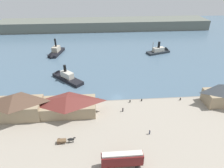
# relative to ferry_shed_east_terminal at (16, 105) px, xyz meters

# --- Properties ---
(ground_plane) EXTENTS (320.00, 320.00, 0.00)m
(ground_plane) POSITION_rel_ferry_shed_east_terminal_xyz_m (35.41, 10.26, -5.50)
(ground_plane) COLOR slate
(quay_promenade) EXTENTS (110.00, 36.00, 1.20)m
(quay_promenade) POSITION_rel_ferry_shed_east_terminal_xyz_m (35.41, -11.74, -4.90)
(quay_promenade) COLOR #9E9384
(quay_promenade) RESTS_ON ground
(seawall_edge) EXTENTS (110.00, 0.80, 1.00)m
(seawall_edge) POSITION_rel_ferry_shed_east_terminal_xyz_m (35.41, 6.66, -5.00)
(seawall_edge) COLOR gray
(seawall_edge) RESTS_ON ground
(ferry_shed_east_terminal) EXTENTS (17.00, 9.27, 8.47)m
(ferry_shed_east_terminal) POSITION_rel_ferry_shed_east_terminal_xyz_m (0.00, 0.00, 0.00)
(ferry_shed_east_terminal) COLOR #998466
(ferry_shed_east_terminal) RESTS_ON quay_promenade
(ferry_shed_customs_shed) EXTENTS (19.66, 9.57, 6.78)m
(ferry_shed_customs_shed) POSITION_rel_ferry_shed_east_terminal_xyz_m (16.97, 0.48, -0.86)
(ferry_shed_customs_shed) COLOR #998466
(ferry_shed_customs_shed) RESTS_ON quay_promenade
(street_tram) EXTENTS (10.58, 2.42, 4.53)m
(street_tram) POSITION_rel_ferry_shed_east_terminal_xyz_m (33.16, -23.05, -1.68)
(street_tram) COLOR maroon
(street_tram) RESTS_ON quay_promenade
(horse_cart) EXTENTS (5.50, 1.38, 1.87)m
(horse_cart) POSITION_rel_ferry_shed_east_terminal_xyz_m (17.78, -13.89, -3.37)
(horse_cart) COLOR brown
(horse_cart) RESTS_ON quay_promenade
(pedestrian_at_waters_edge) EXTENTS (0.40, 0.40, 1.63)m
(pedestrian_at_waters_edge) POSITION_rel_ferry_shed_east_terminal_xyz_m (43.01, -12.40, -3.56)
(pedestrian_at_waters_edge) COLOR #33384C
(pedestrian_at_waters_edge) RESTS_ON quay_promenade
(pedestrian_near_east_shed) EXTENTS (0.42, 0.42, 1.71)m
(pedestrian_near_east_shed) POSITION_rel_ferry_shed_east_terminal_xyz_m (36.27, -0.59, -3.52)
(pedestrian_near_east_shed) COLOR #232328
(pedestrian_near_east_shed) RESTS_ON quay_promenade
(mooring_post_west) EXTENTS (0.44, 0.44, 0.90)m
(mooring_post_west) POSITION_rel_ferry_shed_east_terminal_xyz_m (39.72, 4.82, -3.85)
(mooring_post_west) COLOR black
(mooring_post_west) RESTS_ON quay_promenade
(mooring_post_east) EXTENTS (0.44, 0.44, 0.90)m
(mooring_post_east) POSITION_rel_ferry_shed_east_terminal_xyz_m (59.38, 4.73, -3.85)
(mooring_post_east) COLOR black
(mooring_post_east) RESTS_ON quay_promenade
(mooring_post_center_east) EXTENTS (0.44, 0.44, 0.90)m
(mooring_post_center_east) POSITION_rel_ferry_shed_east_terminal_xyz_m (44.34, 5.36, -3.85)
(mooring_post_center_east) COLOR black
(mooring_post_center_east) RESTS_ON quay_promenade
(ferry_moored_east) EXTENTS (16.57, 9.63, 9.21)m
(ferry_moored_east) POSITION_rel_ferry_shed_east_terminal_xyz_m (67.86, 58.71, -4.25)
(ferry_moored_east) COLOR #23282D
(ferry_moored_east) RESTS_ON ground
(ferry_near_quay) EXTENTS (8.47, 17.02, 10.85)m
(ferry_near_quay) POSITION_rel_ferry_shed_east_terminal_xyz_m (2.55, 60.16, -3.93)
(ferry_near_quay) COLOR black
(ferry_near_quay) RESTS_ON ground
(ferry_departing_north) EXTENTS (16.68, 16.75, 8.67)m
(ferry_departing_north) POSITION_rel_ferry_shed_east_terminal_xyz_m (12.26, 28.01, -4.13)
(ferry_departing_north) COLOR black
(ferry_departing_north) RESTS_ON ground
(far_headland) EXTENTS (180.00, 24.00, 8.00)m
(far_headland) POSITION_rel_ferry_shed_east_terminal_xyz_m (35.41, 120.26, -1.50)
(far_headland) COLOR #60665B
(far_headland) RESTS_ON ground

